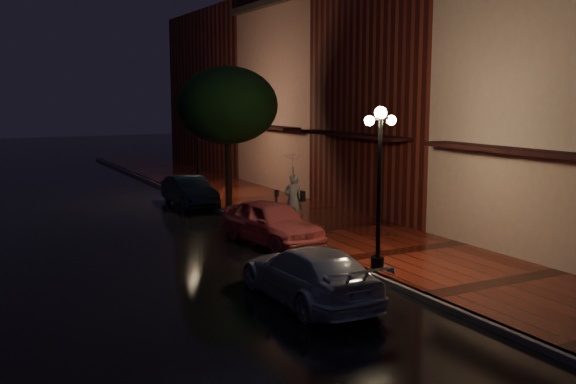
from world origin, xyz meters
TOP-DOWN VIEW (x-y plane):
  - ground at (0.00, 0.00)m, footprint 120.00×120.00m
  - sidewalk at (2.25, 0.00)m, footprint 4.50×60.00m
  - curb at (0.00, 0.00)m, footprint 0.25×60.00m
  - storefront_mid at (7.00, 2.00)m, footprint 5.00×8.00m
  - storefront_far at (7.00, 10.00)m, footprint 5.00×8.00m
  - storefront_extra at (7.00, 20.00)m, footprint 5.00×12.00m
  - streetlamp_near at (0.35, -5.00)m, footprint 0.96×0.36m
  - streetlamp_far at (0.35, 9.00)m, footprint 0.96×0.36m
  - street_tree at (0.61, 5.99)m, footprint 4.16×4.16m
  - pink_car at (-0.60, -0.53)m, footprint 2.23×4.39m
  - navy_car at (-0.60, 7.55)m, footprint 1.38×3.96m
  - silver_car at (-2.45, -6.19)m, footprint 1.85×4.49m
  - woman_with_umbrella at (1.06, 1.11)m, footprint 1.08×1.10m
  - parking_meter at (0.18, 0.70)m, footprint 0.14×0.11m

SIDE VIEW (x-z plane):
  - ground at x=0.00m, z-range 0.00..0.00m
  - sidewalk at x=2.25m, z-range 0.00..0.15m
  - curb at x=0.00m, z-range 0.00..0.15m
  - silver_car at x=-2.45m, z-range 0.00..1.30m
  - navy_car at x=-0.60m, z-range 0.00..1.30m
  - pink_car at x=-0.60m, z-range 0.00..1.43m
  - parking_meter at x=0.18m, z-range 0.30..1.69m
  - woman_with_umbrella at x=1.06m, z-range 0.57..3.16m
  - streetlamp_near at x=0.35m, z-range 0.45..4.76m
  - streetlamp_far at x=0.35m, z-range 0.45..4.76m
  - street_tree at x=0.61m, z-range 1.34..7.14m
  - storefront_far at x=7.00m, z-range 0.00..9.00m
  - storefront_extra at x=7.00m, z-range 0.00..10.00m
  - storefront_mid at x=7.00m, z-range 0.00..11.00m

